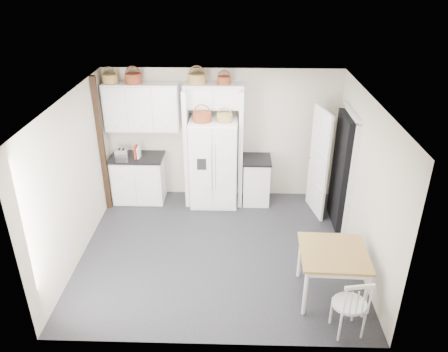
{
  "coord_description": "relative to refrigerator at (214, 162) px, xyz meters",
  "views": [
    {
      "loc": [
        0.28,
        -6.0,
        4.41
      ],
      "look_at": [
        0.08,
        0.4,
        1.19
      ],
      "focal_mm": 35.0,
      "sensor_mm": 36.0,
      "label": 1
    }
  ],
  "objects": [
    {
      "name": "upper_cabinet",
      "position": [
        -1.35,
        0.2,
        1.04
      ],
      "size": [
        1.4,
        0.34,
        0.9
      ],
      "primitive_type": "cube",
      "color": "white",
      "rests_on": "wall_back"
    },
    {
      "name": "cookbook_cream",
      "position": [
        -1.44,
        -0.01,
        0.2
      ],
      "size": [
        0.05,
        0.15,
        0.23
      ],
      "primitive_type": "cube",
      "rotation": [
        0.0,
        0.0,
        -0.11
      ],
      "color": "white",
      "rests_on": "counter_left"
    },
    {
      "name": "basket_upper_b",
      "position": [
        -1.46,
        0.2,
        1.57
      ],
      "size": [
        0.3,
        0.3,
        0.18
      ],
      "primitive_type": "cylinder",
      "color": "brown",
      "rests_on": "upper_cabinet"
    },
    {
      "name": "door_slab",
      "position": [
        1.95,
        -0.3,
        0.16
      ],
      "size": [
        0.21,
        0.79,
        2.05
      ],
      "primitive_type": "cube",
      "rotation": [
        0.0,
        0.0,
        -1.36
      ],
      "color": "white",
      "rests_on": "floor"
    },
    {
      "name": "base_cab_left",
      "position": [
        -1.5,
        0.07,
        -0.41
      ],
      "size": [
        0.98,
        0.62,
        0.91
      ],
      "primitive_type": "cube",
      "color": "white",
      "rests_on": "floor"
    },
    {
      "name": "basket_bridge_a",
      "position": [
        -0.3,
        0.2,
        1.58
      ],
      "size": [
        0.33,
        0.33,
        0.18
      ],
      "primitive_type": "cylinder",
      "color": "brown",
      "rests_on": "bridge_cabinet"
    },
    {
      "name": "windsor_chair",
      "position": [
        1.9,
        -3.35,
        -0.41
      ],
      "size": [
        0.51,
        0.47,
        0.91
      ],
      "primitive_type": "cube",
      "rotation": [
        0.0,
        0.0,
        0.17
      ],
      "color": "white",
      "rests_on": "floor"
    },
    {
      "name": "wall_right",
      "position": [
        2.4,
        -1.63,
        0.44
      ],
      "size": [
        0.0,
        4.0,
        4.0
      ],
      "primitive_type": "plane",
      "rotation": [
        1.57,
        0.0,
        -1.57
      ],
      "color": "beige",
      "rests_on": "floor"
    },
    {
      "name": "floor",
      "position": [
        0.15,
        -1.63,
        -0.86
      ],
      "size": [
        4.5,
        4.5,
        0.0
      ],
      "primitive_type": "plane",
      "color": "black",
      "rests_on": "ground"
    },
    {
      "name": "toaster",
      "position": [
        -1.77,
        -0.0,
        0.17
      ],
      "size": [
        0.25,
        0.15,
        0.17
      ],
      "primitive_type": "cube",
      "rotation": [
        0.0,
        0.0,
        0.04
      ],
      "color": "silver",
      "rests_on": "counter_left"
    },
    {
      "name": "basket_fridge_a",
      "position": [
        -0.2,
        -0.1,
        0.95
      ],
      "size": [
        0.33,
        0.33,
        0.18
      ],
      "primitive_type": "cylinder",
      "color": "brown",
      "rests_on": "refrigerator"
    },
    {
      "name": "basket_upper_a",
      "position": [
        -1.88,
        0.2,
        1.57
      ],
      "size": [
        0.29,
        0.29,
        0.16
      ],
      "primitive_type": "cylinder",
      "color": "brown",
      "rests_on": "upper_cabinet"
    },
    {
      "name": "wall_left",
      "position": [
        -2.1,
        -1.63,
        0.44
      ],
      "size": [
        0.0,
        4.0,
        4.0
      ],
      "primitive_type": "plane",
      "rotation": [
        1.57,
        0.0,
        1.57
      ],
      "color": "beige",
      "rests_on": "floor"
    },
    {
      "name": "base_cab_right",
      "position": [
        0.83,
        0.07,
        -0.42
      ],
      "size": [
        0.51,
        0.61,
        0.89
      ],
      "primitive_type": "cube",
      "color": "white",
      "rests_on": "floor"
    },
    {
      "name": "counter_right",
      "position": [
        0.83,
        0.07,
        0.05
      ],
      "size": [
        0.55,
        0.65,
        0.04
      ],
      "primitive_type": "cube",
      "color": "black",
      "rests_on": "base_cab_right"
    },
    {
      "name": "doorway_void",
      "position": [
        2.31,
        -0.63,
        0.16
      ],
      "size": [
        0.18,
        0.85,
        2.05
      ],
      "primitive_type": "cube",
      "color": "black",
      "rests_on": "floor"
    },
    {
      "name": "basket_fridge_b",
      "position": [
        0.21,
        -0.1,
        0.94
      ],
      "size": [
        0.28,
        0.28,
        0.15
      ],
      "primitive_type": "cylinder",
      "color": "brown",
      "rests_on": "refrigerator"
    },
    {
      "name": "ceiling",
      "position": [
        0.15,
        -1.63,
        1.74
      ],
      "size": [
        4.5,
        4.5,
        0.0
      ],
      "primitive_type": "plane",
      "color": "white",
      "rests_on": "wall_back"
    },
    {
      "name": "fridge_panel_left",
      "position": [
        -0.51,
        0.07,
        0.29
      ],
      "size": [
        0.08,
        0.6,
        2.3
      ],
      "primitive_type": "cube",
      "color": "white",
      "rests_on": "floor"
    },
    {
      "name": "cookbook_red",
      "position": [
        -1.49,
        -0.01,
        0.21
      ],
      "size": [
        0.05,
        0.17,
        0.25
      ],
      "primitive_type": "cube",
      "rotation": [
        0.0,
        0.0,
        -0.05
      ],
      "color": "#A32519",
      "rests_on": "counter_left"
    },
    {
      "name": "trim_post",
      "position": [
        -2.05,
        -0.28,
        0.44
      ],
      "size": [
        0.09,
        0.09,
        2.6
      ],
      "primitive_type": "cube",
      "color": "black",
      "rests_on": "floor"
    },
    {
      "name": "bridge_cabinet",
      "position": [
        0.0,
        0.2,
        1.26
      ],
      "size": [
        1.12,
        0.34,
        0.45
      ],
      "primitive_type": "cube",
      "color": "white",
      "rests_on": "wall_back"
    },
    {
      "name": "counter_left",
      "position": [
        -1.5,
        0.07,
        0.06
      ],
      "size": [
        1.02,
        0.66,
        0.04
      ],
      "primitive_type": "cube",
      "color": "black",
      "rests_on": "base_cab_left"
    },
    {
      "name": "refrigerator",
      "position": [
        0.0,
        0.0,
        0.0
      ],
      "size": [
        0.89,
        0.72,
        1.73
      ],
      "primitive_type": "cube",
      "color": "white",
      "rests_on": "floor"
    },
    {
      "name": "fridge_panel_right",
      "position": [
        0.51,
        0.07,
        0.29
      ],
      "size": [
        0.08,
        0.6,
        2.3
      ],
      "primitive_type": "cube",
      "color": "white",
      "rests_on": "floor"
    },
    {
      "name": "basket_bridge_b",
      "position": [
        0.19,
        0.2,
        1.55
      ],
      "size": [
        0.24,
        0.24,
        0.14
      ],
      "primitive_type": "cylinder",
      "color": "brown",
      "rests_on": "bridge_cabinet"
    },
    {
      "name": "wall_back",
      "position": [
        0.15,
        0.37,
        0.44
      ],
      "size": [
        4.5,
        0.0,
        4.5
      ],
      "primitive_type": "plane",
      "rotation": [
        1.57,
        0.0,
        0.0
      ],
      "color": "beige",
      "rests_on": "floor"
    },
    {
      "name": "dining_table",
      "position": [
        1.8,
        -2.67,
        -0.48
      ],
      "size": [
        0.96,
        0.96,
        0.77
      ],
      "primitive_type": "cube",
      "rotation": [
        0.0,
        0.0,
        -0.04
      ],
      "color": "olive",
      "rests_on": "floor"
    }
  ]
}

